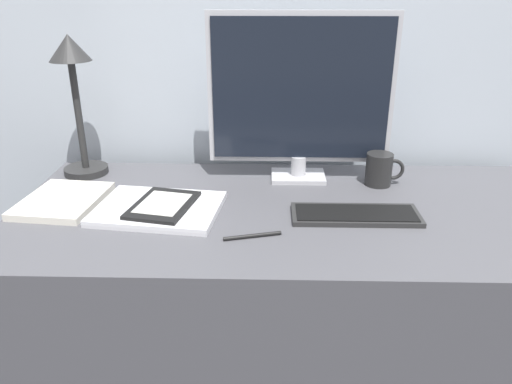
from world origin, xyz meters
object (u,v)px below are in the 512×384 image
Objects in this scene: desk_lamp at (74,85)px; coffee_mug at (380,169)px; monitor at (301,95)px; keyboard at (356,215)px; pen at (252,236)px; notebook at (63,201)px; laptop at (159,209)px; ereader at (163,205)px.

desk_lamp is 3.71× the size of coffee_mug.
monitor is 0.37m from keyboard.
keyboard is 2.37× the size of pen.
monitor is at bearing -1.87° from desk_lamp.
keyboard is at bearing -4.57° from notebook.
notebook is 0.85m from coffee_mug.
notebook reaches higher than laptop.
desk_lamp reaches higher than coffee_mug.
laptop is at bearing -161.47° from coffee_mug.
laptop is at bearing -9.13° from notebook.
keyboard is 0.95× the size of laptop.
monitor reaches higher than pen.
monitor reaches higher than desk_lamp.
notebook is at bearing 175.43° from keyboard.
coffee_mug is at bearing 18.53° from laptop.
keyboard is 0.47m from ereader.
monitor reaches higher than notebook.
keyboard is at bearing 24.20° from pen.
keyboard is 0.27m from pen.
keyboard is (0.13, -0.26, -0.24)m from monitor.
keyboard is at bearing -63.98° from monitor.
ereader is (0.01, -0.01, 0.01)m from laptop.
ereader is 1.61× the size of pen.
notebook is (0.01, -0.22, -0.25)m from desk_lamp.
pen is at bearing -37.54° from desk_lamp.
laptop is at bearing 177.88° from keyboard.
ereader reaches higher than keyboard.
coffee_mug is (0.57, 0.20, 0.02)m from ereader.
laptop is at bearing 151.49° from pen.
ereader is 0.61m from coffee_mug.
desk_lamp reaches higher than ereader.
notebook reaches higher than pen.
notebook is (-0.62, -0.20, -0.23)m from monitor.
coffee_mug is 0.48m from pen.
desk_lamp is at bearing 135.97° from laptop.
monitor reaches higher than ereader.
ereader is 0.53× the size of desk_lamp.
monitor is at bearing 33.88° from laptop.
desk_lamp reaches higher than pen.
monitor is 2.02× the size of notebook.
desk_lamp is at bearing 159.71° from keyboard.
coffee_mug reaches higher than laptop.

